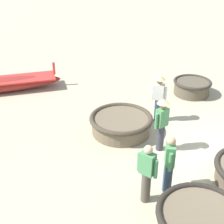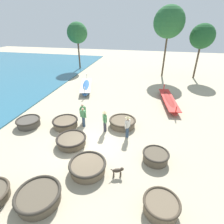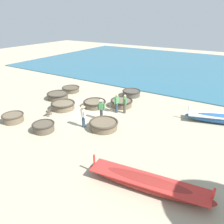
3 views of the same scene
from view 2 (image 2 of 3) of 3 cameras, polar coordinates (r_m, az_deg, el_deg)
The scene contains 19 objects.
ground_plane at distance 11.74m, azimuth -8.58°, elevation -10.46°, with size 80.00×80.00×0.00m, color tan.
coracle_upturned at distance 10.60m, azimuth 14.04°, elevation -13.84°, with size 1.52×1.52×0.58m.
coracle_far_left at distance 13.33m, azimuth 3.42°, elevation -3.36°, with size 2.03×2.03×0.58m.
coracle_front_right at distance 13.69m, azimuth -14.98°, elevation -3.38°, with size 1.91×1.91×0.61m.
coracle_beside_post at distance 9.81m, azimuth -7.96°, elevation -17.21°, with size 2.01×2.01×0.59m.
coracle_weathered at distance 14.77m, azimuth -25.61°, elevation -2.99°, with size 1.78×1.78×0.58m.
coracle_center at distance 8.57m, azimuth 15.75°, elevation -27.33°, with size 1.57×1.57×0.60m.
coracle_tilted at distance 9.16m, azimuth -22.84°, elevation -24.06°, with size 2.02×2.02×0.60m.
coracle_nearest at distance 11.77m, azimuth -13.12°, elevation -9.01°, with size 1.95×1.95×0.55m.
long_boat_ochre_hull at distance 20.72m, azimuth -8.44°, elevation 8.24°, with size 2.63×5.53×1.20m.
long_boat_white_hull at distance 17.72m, azimuth 17.97°, elevation 3.50°, with size 1.79×5.98×1.04m.
fisherman_standing_right at distance 11.80m, azimuth 5.10°, elevation -4.32°, with size 0.36×0.48×1.67m.
fisherman_crouching at distance 13.74m, azimuth -9.47°, elevation -0.21°, with size 0.40×0.40×1.57m.
fisherman_by_coracle at distance 12.37m, azimuth -2.37°, elevation -2.56°, with size 0.36×0.47×1.67m.
fisherman_standing_left at distance 13.17m, azimuth -9.36°, elevation -1.53°, with size 0.52×0.29×1.57m.
dog at distance 9.46m, azimuth 1.99°, elevation -18.58°, with size 0.66×0.36×0.55m.
tree_right_mid at distance 25.82m, azimuth 18.14°, elevation 26.10°, with size 3.91×3.91×8.91m.
tree_left_mid at distance 29.50m, azimuth -11.30°, elevation 23.98°, with size 3.07×3.07×6.99m.
tree_rightmost at distance 26.47m, azimuth 27.39°, elevation 21.04°, with size 3.02×3.02×6.88m.
Camera 2 is at (3.63, -8.51, 7.24)m, focal length 28.00 mm.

